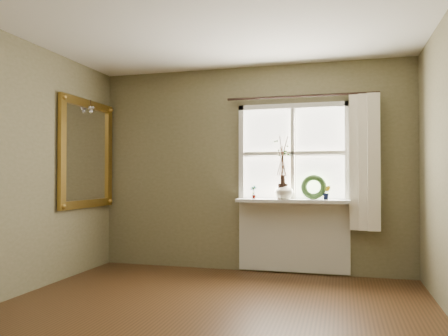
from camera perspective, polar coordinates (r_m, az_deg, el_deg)
floor at (r=3.60m, az=-4.38°, el=-20.50°), size 4.50×4.50×0.00m
wall_back at (r=5.62m, az=3.49°, el=-0.06°), size 4.00×0.10×2.60m
window_frame at (r=5.47m, az=8.99°, el=1.87°), size 1.36×0.06×1.24m
window_sill at (r=5.37m, az=8.88°, el=-4.27°), size 1.36×0.26×0.04m
window_apron at (r=5.52m, az=9.02°, el=-8.77°), size 1.36×0.04×0.88m
dark_jug at (r=5.37m, az=7.67°, el=-3.02°), size 0.14×0.14×0.19m
cream_vase at (r=5.37m, az=7.86°, el=-2.82°), size 0.28×0.28×0.23m
wreath at (r=5.38m, az=11.63°, el=-2.80°), size 0.31×0.15×0.32m
potted_plant_left at (r=5.43m, az=3.89°, el=-3.15°), size 0.10×0.09×0.17m
potted_plant_right at (r=5.33m, az=13.27°, el=-3.14°), size 0.10×0.09×0.17m
curtain at (r=5.34m, az=17.87°, el=0.75°), size 0.36×0.12×1.59m
curtain_rod at (r=5.49m, az=9.95°, el=9.23°), size 1.84×0.03×0.03m
gilt_mirror at (r=5.76m, az=-17.44°, el=1.82°), size 0.10×1.13×1.35m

